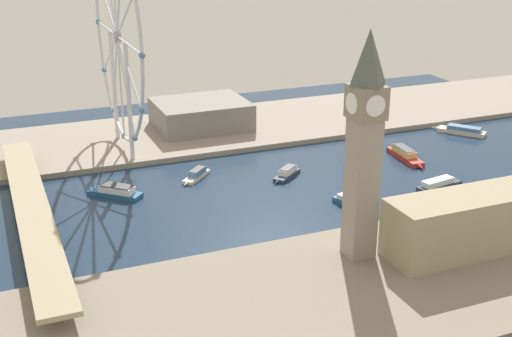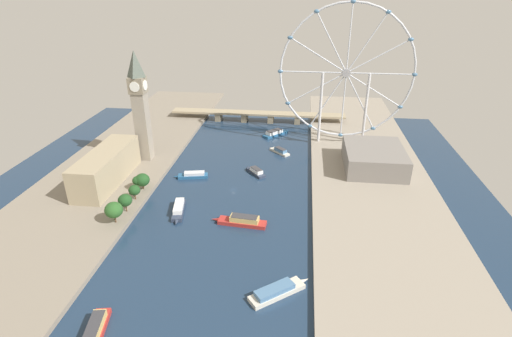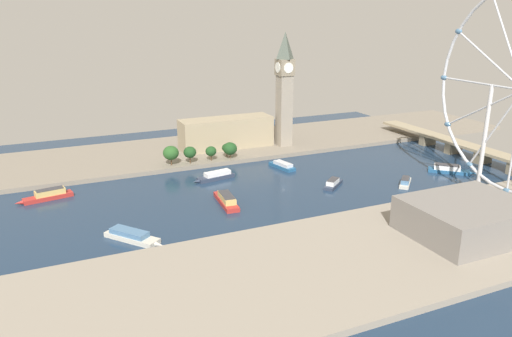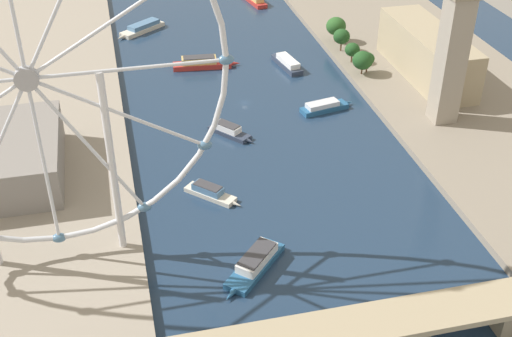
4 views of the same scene
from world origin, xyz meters
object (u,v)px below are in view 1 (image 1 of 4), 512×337
object	(u,v)px
tour_boat_5	(115,191)
ferris_wheel	(117,38)
tour_boat_3	(196,175)
tour_boat_4	(405,155)
parliament_block	(474,222)
river_bridge	(32,212)
clock_tower	(364,144)
tour_boat_7	(354,204)
tour_boat_1	(439,184)
tour_boat_2	(462,130)
riverside_hall	(201,114)
tour_boat_0	(287,173)

from	to	relation	value
tour_boat_5	ferris_wheel	bearing A→B (deg)	-63.92
tour_boat_3	tour_boat_4	bearing A→B (deg)	127.56
parliament_block	tour_boat_5	size ratio (longest dim) A/B	2.73
parliament_block	river_bridge	distance (m)	186.84
parliament_block	river_bridge	world-z (taller)	parliament_block
clock_tower	tour_boat_4	distance (m)	136.80
parliament_block	tour_boat_7	world-z (taller)	parliament_block
tour_boat_1	tour_boat_2	world-z (taller)	tour_boat_1
parliament_block	ferris_wheel	xyz separation A→B (m)	(178.52, 102.19, 51.44)
clock_tower	ferris_wheel	size ratio (longest dim) A/B	0.73
tour_boat_2	tour_boat_3	xyz separation A→B (m)	(-9.96, 177.88, -0.20)
clock_tower	tour_boat_3	distance (m)	125.02
tour_boat_1	parliament_block	bearing A→B (deg)	-126.99
ferris_wheel	clock_tower	bearing A→B (deg)	-160.93
ferris_wheel	riverside_hall	bearing A→B (deg)	-67.27
clock_tower	tour_boat_0	distance (m)	106.84
tour_boat_1	tour_boat_2	distance (m)	98.74
riverside_hall	tour_boat_0	size ratio (longest dim) A/B	2.68
ferris_wheel	tour_boat_0	bearing A→B (deg)	-135.21
tour_boat_0	tour_boat_1	bearing A→B (deg)	106.89
river_bridge	tour_boat_4	world-z (taller)	river_bridge
tour_boat_4	tour_boat_3	bearing A→B (deg)	-92.47
tour_boat_5	tour_boat_7	world-z (taller)	tour_boat_5
parliament_block	tour_boat_2	xyz separation A→B (m)	(134.03, -101.47, -12.79)
tour_boat_0	tour_boat_2	bearing A→B (deg)	152.57
ferris_wheel	tour_boat_2	size ratio (longest dim) A/B	4.05
tour_boat_0	tour_boat_7	distance (m)	49.72
river_bridge	tour_boat_5	distance (m)	46.41
riverside_hall	tour_boat_4	bearing A→B (deg)	-135.94
river_bridge	tour_boat_3	distance (m)	89.77
parliament_block	ferris_wheel	size ratio (longest dim) A/B	0.60
tour_boat_5	riverside_hall	bearing A→B (deg)	-87.88
clock_tower	tour_boat_0	bearing A→B (deg)	-7.82
clock_tower	tour_boat_2	world-z (taller)	clock_tower
tour_boat_4	tour_boat_7	size ratio (longest dim) A/B	1.33
tour_boat_2	tour_boat_4	xyz separation A→B (m)	(-26.29, 59.75, 0.41)
tour_boat_2	tour_boat_5	distance (m)	222.69
ferris_wheel	tour_boat_3	distance (m)	88.20
parliament_block	tour_boat_4	xyz separation A→B (m)	(107.75, -41.71, -12.38)
parliament_block	ferris_wheel	bearing A→B (deg)	29.79
tour_boat_7	river_bridge	bearing A→B (deg)	-115.58
tour_boat_4	tour_boat_5	bearing A→B (deg)	-87.74
parliament_block	tour_boat_3	world-z (taller)	parliament_block
parliament_block	river_bridge	bearing A→B (deg)	59.58
river_bridge	tour_boat_0	xyz separation A→B (m)	(13.15, -129.12, -5.60)
river_bridge	tour_boat_7	xyz separation A→B (m)	(-35.03, -141.44, -5.71)
riverside_hall	tour_boat_2	xyz separation A→B (m)	(-66.96, -150.00, -9.20)
clock_tower	riverside_hall	size ratio (longest dim) A/B	1.58
tour_boat_7	tour_boat_1	bearing A→B (deg)	82.85
tour_boat_7	ferris_wheel	bearing A→B (deg)	-156.90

